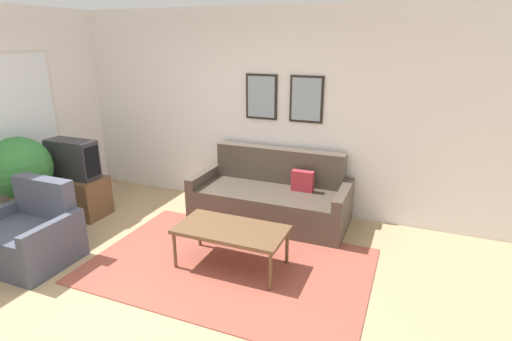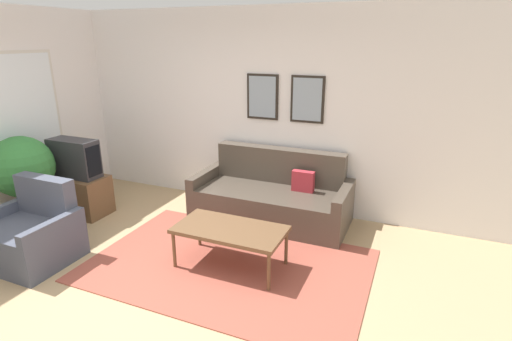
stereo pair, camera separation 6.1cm
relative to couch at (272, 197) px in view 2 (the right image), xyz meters
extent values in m
plane|color=tan|center=(-0.61, -2.03, -0.30)|extent=(16.00, 16.00, 0.00)
cube|color=#9E4C3D|center=(-0.01, -1.28, -0.30)|extent=(2.89, 1.88, 0.01)
cube|color=silver|center=(-0.61, 0.46, 1.05)|extent=(8.00, 0.06, 2.70)
cube|color=black|center=(-0.31, 0.42, 1.25)|extent=(0.44, 0.03, 0.60)
cube|color=#8999A8|center=(-0.31, 0.40, 1.25)|extent=(0.38, 0.01, 0.54)
cube|color=black|center=(0.31, 0.42, 1.25)|extent=(0.44, 0.03, 0.60)
cube|color=#8999A8|center=(0.31, 0.40, 1.25)|extent=(0.38, 0.01, 0.54)
cube|color=beige|center=(-3.14, -0.94, 1.12)|extent=(0.02, 1.02, 1.45)
cube|color=white|center=(-3.13, -0.94, 1.12)|extent=(0.02, 0.94, 1.37)
cube|color=#4C4238|center=(0.00, -0.06, -0.09)|extent=(1.77, 0.90, 0.44)
cube|color=#4C4238|center=(0.00, 0.29, 0.36)|extent=(1.77, 0.20, 0.46)
cube|color=#4C4238|center=(-0.95, -0.06, -0.02)|extent=(0.12, 0.90, 0.58)
cube|color=#4C4238|center=(0.94, -0.06, -0.02)|extent=(0.12, 0.90, 0.58)
cube|color=#B22D38|center=(0.40, 0.05, 0.26)|extent=(0.28, 0.10, 0.28)
cube|color=brown|center=(0.02, -1.27, 0.12)|extent=(1.13, 0.59, 0.04)
cylinder|color=brown|center=(-0.51, -1.52, -0.10)|extent=(0.04, 0.04, 0.41)
cylinder|color=brown|center=(0.54, -1.52, -0.10)|extent=(0.04, 0.04, 0.41)
cylinder|color=brown|center=(-0.51, -1.02, -0.10)|extent=(0.04, 0.04, 0.41)
cylinder|color=brown|center=(0.54, -1.02, -0.10)|extent=(0.04, 0.04, 0.41)
cube|color=brown|center=(-2.49, -0.85, -0.04)|extent=(0.79, 0.46, 0.53)
cube|color=#2D2D33|center=(-2.49, -0.85, 0.48)|extent=(0.67, 0.28, 0.51)
cube|color=black|center=(-2.15, -0.85, 0.48)|extent=(0.01, 0.23, 0.40)
cube|color=#474C5B|center=(-2.03, -2.01, -0.09)|extent=(0.74, 0.76, 0.43)
cube|color=#474C5B|center=(-2.03, -1.71, 0.34)|extent=(0.74, 0.16, 0.43)
cube|color=#474C5B|center=(-2.44, -2.01, -0.03)|extent=(0.09, 0.76, 0.55)
cube|color=#474C5B|center=(-1.61, -2.01, -0.03)|extent=(0.09, 0.76, 0.55)
cylinder|color=#935638|center=(-2.81, -1.37, -0.19)|extent=(0.26, 0.26, 0.23)
cylinder|color=#51381E|center=(-2.81, -1.37, 0.04)|extent=(0.04, 0.04, 0.23)
sphere|color=#337A38|center=(-2.81, -1.37, 0.48)|extent=(0.76, 0.76, 0.76)
cylinder|color=slate|center=(-2.71, -0.60, -0.22)|extent=(0.22, 0.22, 0.16)
cylinder|color=#51381E|center=(-2.71, -0.60, -0.07)|extent=(0.04, 0.04, 0.14)
sphere|color=#3D8442|center=(-2.71, -0.60, 0.20)|extent=(0.48, 0.48, 0.48)
camera|label=1|loc=(1.65, -4.59, 1.99)|focal=28.00mm
camera|label=2|loc=(1.70, -4.57, 1.99)|focal=28.00mm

